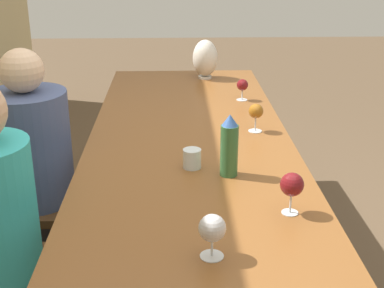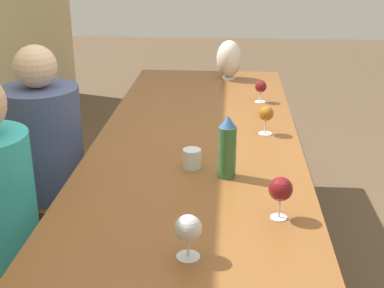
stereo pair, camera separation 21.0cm
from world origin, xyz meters
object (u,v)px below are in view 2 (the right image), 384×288
(vase, at_px, (229,59))
(wine_glass_1, at_px, (281,190))
(wine_glass_3, at_px, (261,87))
(wine_glass_2, at_px, (266,114))
(water_bottle, at_px, (227,148))
(water_tumbler, at_px, (193,159))
(chair_far, at_px, (35,187))
(person_far, at_px, (49,160))
(wine_glass_4, at_px, (188,229))

(vase, relative_size, wine_glass_1, 1.71)
(wine_glass_3, bearing_deg, vase, 19.89)
(wine_glass_2, height_order, wine_glass_3, wine_glass_2)
(water_bottle, distance_m, wine_glass_2, 0.52)
(water_bottle, relative_size, wine_glass_3, 2.05)
(water_bottle, distance_m, vase, 1.50)
(water_tumbler, relative_size, chair_far, 0.09)
(water_tumbler, bearing_deg, vase, -5.14)
(wine_glass_1, xyz_separation_m, person_far, (0.73, 1.03, -0.24))
(person_far, bearing_deg, wine_glass_4, -142.61)
(wine_glass_4, bearing_deg, chair_far, 40.29)
(wine_glass_2, xyz_separation_m, wine_glass_3, (0.51, 0.00, -0.01))
(water_bottle, bearing_deg, wine_glass_3, -9.85)
(vase, height_order, wine_glass_3, vase)
(chair_far, bearing_deg, wine_glass_2, -86.55)
(wine_glass_4, bearing_deg, wine_glass_2, -14.82)
(chair_far, height_order, person_far, person_far)
(wine_glass_2, bearing_deg, vase, 10.15)
(wine_glass_3, bearing_deg, wine_glass_1, -179.90)
(vase, relative_size, person_far, 0.21)
(chair_far, bearing_deg, water_tumbler, -113.39)
(wine_glass_1, bearing_deg, wine_glass_2, 0.12)
(wine_glass_4, xyz_separation_m, person_far, (0.98, 0.75, -0.23))
(vase, distance_m, wine_glass_2, 1.03)
(wine_glass_4, distance_m, chair_far, 1.34)
(water_tumbler, xyz_separation_m, wine_glass_1, (-0.39, -0.31, 0.06))
(water_tumbler, height_order, wine_glass_4, wine_glass_4)
(wine_glass_1, distance_m, person_far, 1.29)
(chair_far, xyz_separation_m, person_far, (0.00, -0.08, 0.15))
(person_far, bearing_deg, wine_glass_2, -86.27)
(water_bottle, xyz_separation_m, chair_far, (0.42, 0.94, -0.40))
(water_bottle, distance_m, wine_glass_1, 0.36)
(water_tumbler, height_order, person_far, person_far)
(water_tumbler, distance_m, wine_glass_4, 0.64)
(water_bottle, height_order, wine_glass_2, water_bottle)
(wine_glass_2, xyz_separation_m, chair_far, (-0.07, 1.11, -0.38))
(water_tumbler, relative_size, wine_glass_4, 0.58)
(wine_glass_2, bearing_deg, person_far, 93.73)
(water_tumbler, distance_m, vase, 1.43)
(vase, distance_m, chair_far, 1.48)
(vase, height_order, person_far, person_far)
(water_bottle, xyz_separation_m, person_far, (0.42, 0.85, -0.26))
(vase, height_order, chair_far, vase)
(person_far, bearing_deg, chair_far, 90.00)
(water_tumbler, xyz_separation_m, wine_glass_4, (-0.64, -0.03, 0.05))
(water_bottle, xyz_separation_m, wine_glass_4, (-0.56, 0.10, -0.03))
(wine_glass_2, bearing_deg, wine_glass_4, 165.18)
(wine_glass_4, bearing_deg, wine_glass_3, -10.06)
(wine_glass_1, distance_m, wine_glass_4, 0.37)
(wine_glass_2, bearing_deg, wine_glass_3, 0.06)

